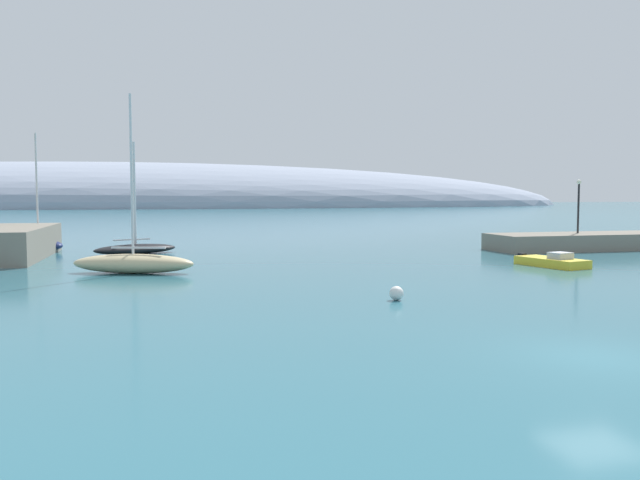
{
  "coord_description": "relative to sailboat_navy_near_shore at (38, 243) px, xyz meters",
  "views": [
    {
      "loc": [
        -11.28,
        -15.59,
        4.44
      ],
      "look_at": [
        -1.98,
        24.66,
        1.55
      ],
      "focal_mm": 37.2,
      "sensor_mm": 36.0,
      "label": 1
    }
  ],
  "objects": [
    {
      "name": "water",
      "position": [
        21.11,
        -39.58,
        -0.56
      ],
      "size": [
        600.0,
        600.0,
        0.0
      ],
      "primitive_type": "plane",
      "color": "#2D6675",
      "rests_on": "ground"
    },
    {
      "name": "breakwater_rocks",
      "position": [
        47.03,
        -8.54,
        0.09
      ],
      "size": [
        25.36,
        5.75,
        1.3
      ],
      "primitive_type": "cube",
      "rotation": [
        0.0,
        0.0,
        0.03
      ],
      "color": "gray",
      "rests_on": "ground"
    },
    {
      "name": "distant_ridge",
      "position": [
        -8.61,
        180.64,
        -0.56
      ],
      "size": [
        332.98,
        81.52,
        30.26
      ],
      "primitive_type": "ellipsoid",
      "color": "#8E99AD",
      "rests_on": "ground"
    },
    {
      "name": "sailboat_navy_near_shore",
      "position": [
        0.0,
        0.0,
        0.0
      ],
      "size": [
        5.28,
        5.66,
        9.13
      ],
      "rotation": [
        0.0,
        0.0,
        2.29
      ],
      "color": "navy",
      "rests_on": "water"
    },
    {
      "name": "sailboat_black_mid_mooring",
      "position": [
        7.52,
        -4.73,
        -0.1
      ],
      "size": [
        6.66,
        4.8,
        8.21
      ],
      "rotation": [
        0.0,
        0.0,
        0.44
      ],
      "color": "black",
      "rests_on": "water"
    },
    {
      "name": "sailboat_sand_outer_mooring",
      "position": [
        7.95,
        -17.02,
        0.05
      ],
      "size": [
        7.08,
        3.75,
        9.93
      ],
      "rotation": [
        0.0,
        0.0,
        2.83
      ],
      "color": "#C6B284",
      "rests_on": "water"
    },
    {
      "name": "motorboat_yellow_foreground",
      "position": [
        32.76,
        -19.08,
        -0.26
      ],
      "size": [
        3.0,
        5.01,
        0.91
      ],
      "rotation": [
        0.0,
        0.0,
        4.97
      ],
      "color": "yellow",
      "rests_on": "water"
    },
    {
      "name": "mooring_buoy_white",
      "position": [
        19.11,
        -29.2,
        -0.27
      ],
      "size": [
        0.59,
        0.59,
        0.59
      ],
      "primitive_type": "sphere",
      "color": "silver",
      "rests_on": "water"
    },
    {
      "name": "harbor_lamp_post",
      "position": [
        41.77,
        -8.4,
        3.36
      ],
      "size": [
        0.36,
        0.36,
        4.25
      ],
      "color": "black",
      "rests_on": "breakwater_rocks"
    }
  ]
}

